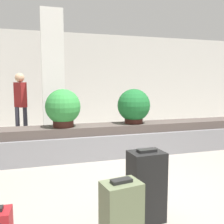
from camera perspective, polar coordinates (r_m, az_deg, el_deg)
name	(u,v)px	position (r m, az deg, el deg)	size (l,w,h in m)	color
ground_plane	(145,187)	(3.74, 7.60, -16.61)	(18.00, 18.00, 0.00)	gray
back_wall	(79,79)	(9.07, -7.53, 7.48)	(18.00, 0.06, 3.20)	beige
carousel	(112,140)	(5.14, 0.00, -6.49)	(6.62, 0.71, 0.64)	gray
pillar	(53,78)	(6.36, -13.36, 7.67)	(0.52, 0.52, 3.20)	silver
suitcase_0	(121,216)	(2.38, 2.12, -22.58)	(0.37, 0.29, 0.65)	#5B6647
suitcase_4	(146,186)	(2.80, 7.82, -16.41)	(0.38, 0.30, 0.79)	black
potted_plant_0	(134,106)	(5.18, 5.00, 1.31)	(0.68, 0.68, 0.71)	#381914
potted_plant_1	(63,108)	(4.81, -11.14, 0.90)	(0.67, 0.67, 0.72)	#381914
traveler_0	(21,99)	(7.06, -20.18, 2.77)	(0.34, 0.36, 1.73)	#282833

